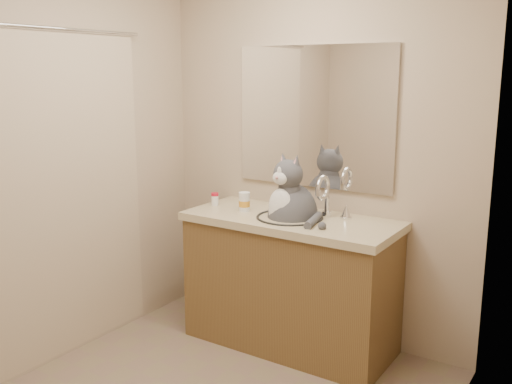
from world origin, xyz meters
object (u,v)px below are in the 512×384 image
cat (291,211)px  pill_bottle_redcap (215,199)px  grey_canister (246,205)px  pill_bottle_orange (244,202)px

cat → pill_bottle_redcap: (-0.59, -0.01, 0.01)m
cat → grey_canister: bearing=-165.4°
cat → grey_canister: (-0.33, -0.02, -0.00)m
pill_bottle_orange → grey_canister: (-0.01, 0.02, -0.02)m
pill_bottle_redcap → pill_bottle_orange: (0.26, -0.03, 0.02)m
pill_bottle_orange → cat: bearing=6.4°
grey_canister → pill_bottle_redcap: bearing=178.7°
pill_bottle_orange → grey_canister: size_ratio=1.70×
cat → pill_bottle_orange: bearing=-161.8°
pill_bottle_redcap → cat: bearing=1.0°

